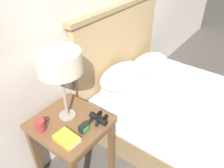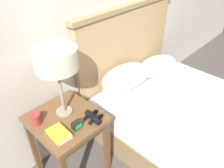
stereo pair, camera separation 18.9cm
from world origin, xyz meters
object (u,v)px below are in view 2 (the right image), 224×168
at_px(book_on_nightstand, 59,134).
at_px(alarm_clock, 77,125).
at_px(bed, 191,121).
at_px(binoculars_pair, 93,117).
at_px(table_lamp, 56,60).
at_px(nightstand, 67,127).
at_px(coffee_mug, 36,119).

distance_m(book_on_nightstand, alarm_clock, 0.14).
distance_m(bed, binoculars_pair, 1.09).
xyz_separation_m(book_on_nightstand, binoculars_pair, (0.28, -0.06, 0.01)).
bearing_deg(table_lamp, book_on_nightstand, -135.38).
bearing_deg(binoculars_pair, alarm_clock, 172.45).
xyz_separation_m(nightstand, binoculars_pair, (0.14, -0.17, 0.12)).
relative_size(binoculars_pair, alarm_clock, 2.31).
height_order(book_on_nightstand, alarm_clock, alarm_clock).
distance_m(bed, table_lamp, 1.48).
bearing_deg(alarm_clock, nightstand, 88.06).
xyz_separation_m(book_on_nightstand, coffee_mug, (-0.04, 0.22, 0.03)).
distance_m(binoculars_pair, alarm_clock, 0.14).
bearing_deg(book_on_nightstand, nightstand, 39.90).
bearing_deg(alarm_clock, bed, -23.09).
height_order(binoculars_pair, alarm_clock, alarm_clock).
xyz_separation_m(binoculars_pair, alarm_clock, (-0.14, 0.02, 0.01)).
xyz_separation_m(table_lamp, binoculars_pair, (0.10, -0.23, -0.44)).
xyz_separation_m(bed, binoculars_pair, (-0.92, 0.43, 0.40)).
bearing_deg(table_lamp, alarm_clock, -101.12).
bearing_deg(binoculars_pair, table_lamp, 113.55).
bearing_deg(book_on_nightstand, binoculars_pair, -11.24).
bearing_deg(nightstand, book_on_nightstand, -140.10).
relative_size(bed, alarm_clock, 29.05).
bearing_deg(binoculars_pair, nightstand, 128.29).
distance_m(table_lamp, alarm_clock, 0.49).
height_order(bed, book_on_nightstand, bed).
distance_m(bed, alarm_clock, 1.22).
bearing_deg(binoculars_pair, bed, -25.27).
relative_size(nightstand, binoculars_pair, 4.19).
bearing_deg(nightstand, coffee_mug, 149.49).
xyz_separation_m(binoculars_pair, coffee_mug, (-0.32, 0.28, 0.02)).
height_order(binoculars_pair, coffee_mug, coffee_mug).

